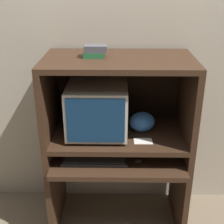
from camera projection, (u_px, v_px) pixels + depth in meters
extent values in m
cube|color=#B2A893|center=(118.00, 52.00, 2.34)|extent=(6.00, 0.06, 2.60)
cube|color=#382316|center=(56.00, 185.00, 2.44)|extent=(0.04, 0.55, 0.65)
cube|color=#382316|center=(179.00, 186.00, 2.43)|extent=(0.04, 0.55, 0.65)
cube|color=#382316|center=(118.00, 163.00, 2.17)|extent=(0.92, 0.38, 0.04)
cube|color=#382316|center=(52.00, 141.00, 2.28)|extent=(0.04, 0.55, 0.15)
cube|color=#382316|center=(184.00, 142.00, 2.26)|extent=(0.04, 0.55, 0.15)
cube|color=#382316|center=(118.00, 134.00, 2.25)|extent=(0.92, 0.55, 0.04)
cube|color=#382316|center=(49.00, 97.00, 2.14)|extent=(0.04, 0.55, 0.54)
cube|color=#382316|center=(189.00, 97.00, 2.12)|extent=(0.04, 0.55, 0.54)
cube|color=#382316|center=(119.00, 61.00, 2.03)|extent=(0.92, 0.55, 0.04)
cube|color=black|center=(118.00, 84.00, 2.37)|extent=(0.92, 0.01, 0.54)
cylinder|color=beige|center=(98.00, 130.00, 2.25)|extent=(0.23, 0.23, 0.02)
cube|color=beige|center=(98.00, 107.00, 2.18)|extent=(0.41, 0.44, 0.34)
cube|color=navy|center=(96.00, 121.00, 1.97)|extent=(0.37, 0.01, 0.30)
cube|color=#2D2D30|center=(95.00, 161.00, 2.15)|extent=(0.45, 0.13, 0.02)
cube|color=#474749|center=(94.00, 159.00, 2.14)|extent=(0.41, 0.10, 0.01)
ellipsoid|color=#28282B|center=(138.00, 161.00, 2.14)|extent=(0.06, 0.04, 0.03)
ellipsoid|color=#336BB7|center=(142.00, 122.00, 2.23)|extent=(0.18, 0.13, 0.15)
cube|color=#236638|center=(94.00, 54.00, 2.04)|extent=(0.13, 0.11, 0.04)
cube|color=#4C4C51|center=(96.00, 48.00, 2.02)|extent=(0.15, 0.10, 0.04)
cube|color=white|center=(143.00, 141.00, 2.12)|extent=(0.13, 0.08, 0.00)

